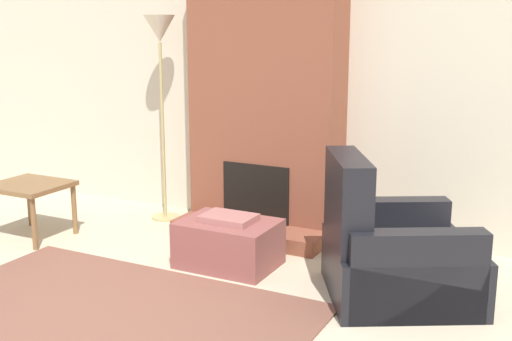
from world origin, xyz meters
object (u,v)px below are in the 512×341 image
ottoman (229,243)px  side_table (30,191)px  armchair (388,257)px  floor_lamp_left (160,47)px

ottoman → side_table: side_table is taller
armchair → floor_lamp_left: floor_lamp_left is taller
side_table → floor_lamp_left: floor_lamp_left is taller
armchair → side_table: 3.11m
ottoman → side_table: 1.89m
ottoman → armchair: bearing=-0.6°
ottoman → armchair: (1.24, -0.01, 0.10)m
ottoman → floor_lamp_left: size_ratio=0.38×
ottoman → armchair: 1.24m
ottoman → floor_lamp_left: (-1.15, 0.81, 1.43)m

